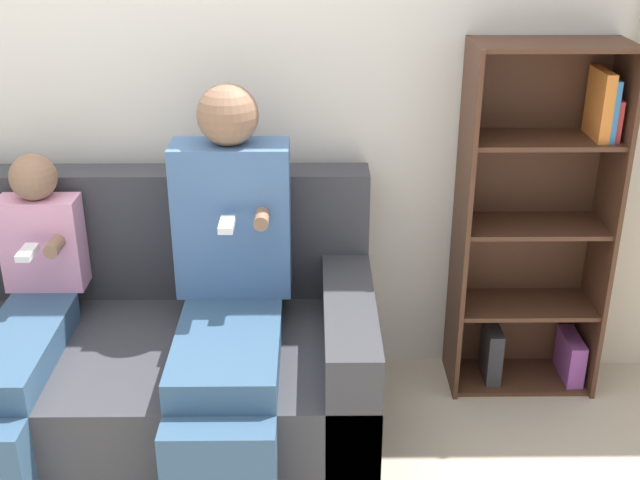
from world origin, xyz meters
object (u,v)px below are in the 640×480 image
at_px(adult_seated, 229,282).
at_px(bookshelf, 538,223).
at_px(couch, 98,361).
at_px(child_seated, 22,329).

distance_m(adult_seated, bookshelf, 1.26).
xyz_separation_m(adult_seated, bookshelf, (1.18, 0.42, 0.04)).
height_order(couch, bookshelf, bookshelf).
distance_m(couch, bookshelf, 1.78).
xyz_separation_m(adult_seated, child_seated, (-0.72, -0.07, -0.14)).
xyz_separation_m(child_seated, bookshelf, (1.90, 0.49, 0.18)).
bearing_deg(child_seated, bookshelf, 14.59).
distance_m(couch, adult_seated, 0.64).
bearing_deg(child_seated, couch, 37.45).
relative_size(couch, adult_seated, 1.57).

